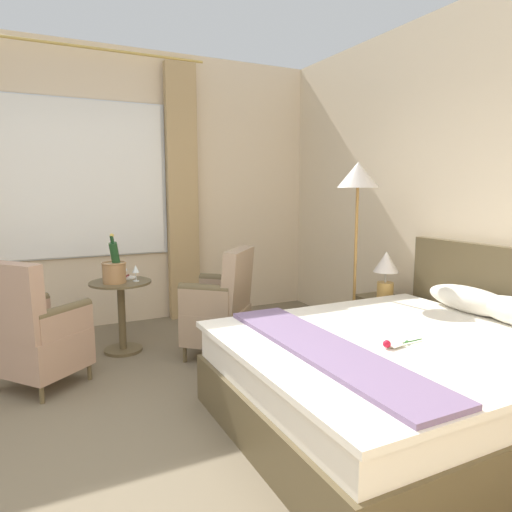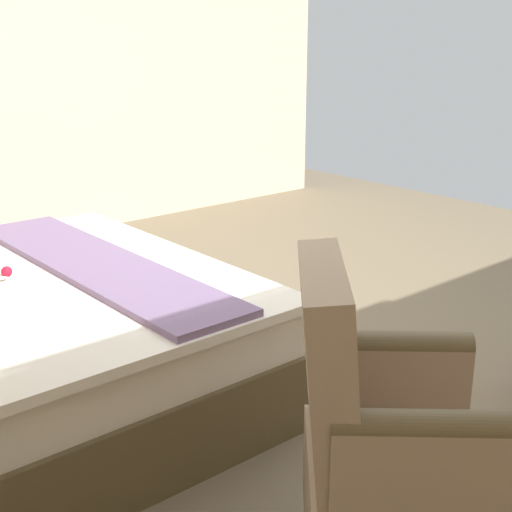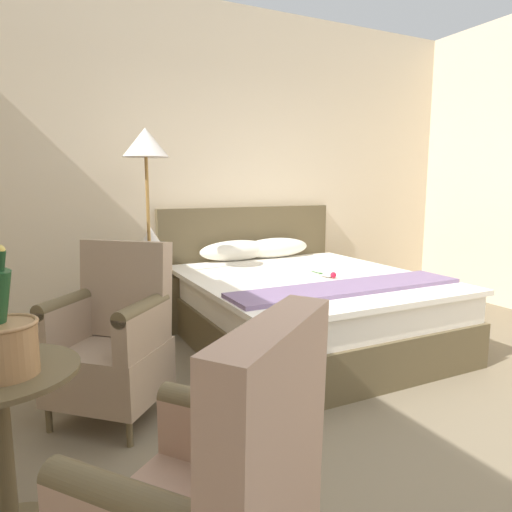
# 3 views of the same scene
# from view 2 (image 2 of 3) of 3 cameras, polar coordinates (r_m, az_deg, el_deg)

# --- Properties ---
(ground_plane) EXTENTS (7.27, 7.27, 0.00)m
(ground_plane) POSITION_cam_2_polar(r_m,az_deg,el_deg) (3.85, 3.52, -7.26)
(ground_plane) COLOR #756750
(wall_far_side) EXTENTS (0.12, 5.66, 3.10)m
(wall_far_side) POSITION_cam_2_polar(r_m,az_deg,el_deg) (5.97, -16.99, 16.24)
(wall_far_side) COLOR beige
(wall_far_side) RESTS_ON ground
(armchair_by_window) EXTENTS (0.78, 0.78, 1.02)m
(armchair_by_window) POSITION_cam_2_polar(r_m,az_deg,el_deg) (2.16, 9.93, -15.24)
(armchair_by_window) COLOR brown
(armchair_by_window) RESTS_ON ground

